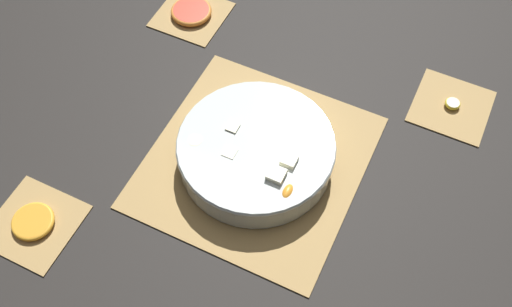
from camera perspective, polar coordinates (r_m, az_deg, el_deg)
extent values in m
plane|color=black|center=(1.13, 0.00, -0.81)|extent=(6.00, 6.00, 0.00)
cube|color=#A8844C|center=(1.13, 0.00, -0.73)|extent=(0.40, 0.39, 0.01)
cube|color=brown|center=(1.20, 2.98, 4.59)|extent=(0.01, 0.38, 0.00)
cube|color=brown|center=(1.17, 1.83, 2.57)|extent=(0.01, 0.38, 0.00)
cube|color=brown|center=(1.14, 0.63, 0.43)|extent=(0.01, 0.38, 0.00)
cube|color=brown|center=(1.11, -0.64, -1.81)|extent=(0.01, 0.38, 0.00)
cube|color=brown|center=(1.09, -1.98, -4.17)|extent=(0.01, 0.38, 0.00)
cube|color=brown|center=(1.06, -3.38, -6.62)|extent=(0.01, 0.38, 0.00)
cube|color=#A8844C|center=(1.38, -6.15, 13.04)|extent=(0.15, 0.15, 0.01)
cube|color=brown|center=(1.40, -5.41, 14.06)|extent=(0.00, 0.14, 0.00)
cube|color=brown|center=(1.38, -6.16, 13.10)|extent=(0.00, 0.14, 0.00)
cube|color=brown|center=(1.36, -6.93, 12.10)|extent=(0.00, 0.14, 0.00)
cube|color=#A8844C|center=(1.13, -20.36, -6.27)|extent=(0.15, 0.15, 0.01)
cube|color=brown|center=(1.14, -19.67, -5.25)|extent=(0.00, 0.14, 0.00)
cube|color=brown|center=(1.13, -21.11, -7.22)|extent=(0.00, 0.14, 0.00)
cube|color=#A8844C|center=(1.26, 18.13, 4.32)|extent=(0.15, 0.15, 0.01)
cube|color=brown|center=(1.29, 18.58, 5.54)|extent=(0.00, 0.14, 0.00)
cube|color=brown|center=(1.26, 18.15, 4.37)|extent=(0.00, 0.14, 0.00)
cube|color=brown|center=(1.24, 17.71, 3.16)|extent=(0.00, 0.14, 0.00)
cylinder|color=silver|center=(1.10, 0.00, 0.16)|extent=(0.29, 0.29, 0.06)
torus|color=silver|center=(1.08, 0.00, 0.80)|extent=(0.29, 0.29, 0.01)
cylinder|color=beige|center=(1.08, 0.24, -0.19)|extent=(0.03, 0.03, 0.01)
cylinder|color=beige|center=(1.10, 3.43, 0.21)|extent=(0.03, 0.03, 0.01)
cylinder|color=beige|center=(1.10, 5.19, -0.63)|extent=(0.02, 0.02, 0.01)
cylinder|color=beige|center=(1.13, -0.18, 4.22)|extent=(0.03, 0.03, 0.01)
cylinder|color=beige|center=(1.09, -5.82, 1.19)|extent=(0.03, 0.03, 0.01)
cylinder|color=beige|center=(1.07, 1.93, -1.09)|extent=(0.02, 0.02, 0.01)
cylinder|color=beige|center=(1.15, -2.86, 3.37)|extent=(0.03, 0.03, 0.01)
cylinder|color=beige|center=(1.09, 1.81, 1.74)|extent=(0.03, 0.03, 0.01)
cube|color=beige|center=(1.04, 1.93, -2.27)|extent=(0.03, 0.03, 0.03)
cube|color=beige|center=(1.08, 4.49, -3.15)|extent=(0.02, 0.02, 0.02)
cube|color=beige|center=(1.06, 2.10, -3.99)|extent=(0.03, 0.03, 0.03)
cube|color=beige|center=(1.07, -2.51, -0.19)|extent=(0.02, 0.02, 0.02)
cube|color=beige|center=(1.06, 3.17, -0.87)|extent=(0.03, 0.03, 0.03)
cube|color=beige|center=(1.10, -2.22, 2.26)|extent=(0.02, 0.02, 0.02)
ellipsoid|color=orange|center=(1.03, 3.02, -3.67)|extent=(0.03, 0.02, 0.01)
ellipsoid|color=orange|center=(1.14, 2.88, 2.77)|extent=(0.03, 0.02, 0.01)
ellipsoid|color=red|center=(1.11, -0.98, 0.37)|extent=(0.04, 0.02, 0.02)
ellipsoid|color=orange|center=(1.16, 0.98, 4.08)|extent=(0.03, 0.02, 0.01)
ellipsoid|color=orange|center=(1.08, -4.40, -2.31)|extent=(0.03, 0.01, 0.01)
ellipsoid|color=red|center=(1.11, -3.97, 1.77)|extent=(0.03, 0.02, 0.02)
cylinder|color=orange|center=(1.13, -20.48, -6.09)|extent=(0.07, 0.07, 0.01)
torus|color=#F4A82D|center=(1.13, -20.48, -6.09)|extent=(0.08, 0.08, 0.01)
cylinder|color=beige|center=(1.26, 18.22, 4.53)|extent=(0.03, 0.03, 0.01)
torus|color=yellow|center=(1.26, 18.22, 4.53)|extent=(0.03, 0.03, 0.01)
cylinder|color=red|center=(1.37, -6.19, 13.31)|extent=(0.08, 0.08, 0.01)
torus|color=orange|center=(1.37, -6.19, 13.31)|extent=(0.09, 0.09, 0.01)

